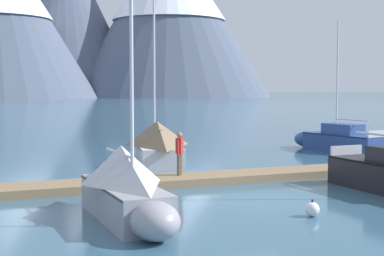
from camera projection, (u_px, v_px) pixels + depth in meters
The scene contains 9 objects.
ground_plane at pixel (261, 200), 19.08m from camera, with size 700.00×700.00×0.00m, color #335B75.
mountain_east_summit at pixel (66, 16), 226.60m from camera, with size 59.83×59.83×62.28m.
mountain_rear_spur at pixel (169, 11), 225.09m from camera, with size 79.40×79.40×63.11m.
dock at pixel (211, 178), 22.76m from camera, with size 27.27×2.12×0.30m.
sailboat_second_berth at pixel (126, 186), 16.06m from camera, with size 1.74×5.56×7.02m.
sailboat_mid_dock_port at pixel (155, 144), 27.56m from camera, with size 3.25×7.39×8.66m.
sailboat_far_berth at pixel (336, 140), 33.60m from camera, with size 2.76×6.58×7.57m.
person_on_dock at pixel (180, 151), 22.46m from camera, with size 0.40×0.49×1.69m.
mooring_buoy_inner_mooring at pixel (312, 209), 16.62m from camera, with size 0.42×0.42×0.50m.
Camera 1 is at (-9.27, -16.58, 3.73)m, focal length 53.97 mm.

